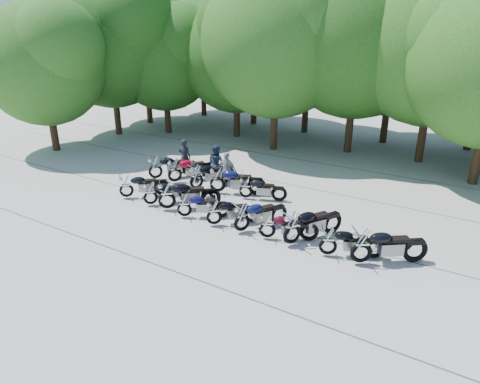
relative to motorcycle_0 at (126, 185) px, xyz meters
The scene contains 31 objects.
ground 5.43m from the motorcycle_0, ahead, with size 90.00×90.00×0.00m, color #A5A095.
tree_0 16.66m from the motorcycle_0, 129.13° to the left, with size 7.50×7.50×9.21m.
tree_1 13.31m from the motorcycle_0, 122.17° to the left, with size 6.97×6.97×8.55m.
tree_2 13.23m from the motorcycle_0, 98.80° to the left, with size 7.31×7.31×8.97m.
tree_3 12.19m from the motorcycle_0, 80.44° to the left, with size 8.70×8.70×10.67m.
tree_4 15.05m from the motorcycle_0, 64.69° to the left, with size 9.13×9.13×11.20m.
tree_5 17.13m from the motorcycle_0, 51.61° to the left, with size 9.04×9.04×11.10m.
tree_9 19.46m from the motorcycle_0, 115.71° to the left, with size 7.59×7.59×9.32m.
tree_10 17.36m from the motorcycle_0, 100.16° to the left, with size 7.78×7.78×9.55m.
tree_11 16.62m from the motorcycle_0, 84.23° to the left, with size 7.56×7.56×9.28m.
tree_12 18.13m from the motorcycle_0, 65.69° to the left, with size 7.88×7.88×9.67m.
tree_16 11.00m from the motorcycle_0, 160.34° to the left, with size 6.97×6.97×8.55m.
tree_17 13.66m from the motorcycle_0, 138.03° to the left, with size 8.31×8.31×10.20m.
motorcycle_0 is the anchor object (origin of this frame).
motorcycle_1 1.48m from the motorcycle_0, ahead, with size 0.64×2.11×1.19m, color black, non-canonical shape.
motorcycle_2 2.40m from the motorcycle_0, ahead, with size 0.77×2.53×1.43m, color black, non-canonical shape.
motorcycle_3 3.48m from the motorcycle_0, ahead, with size 0.62×2.05×1.16m, color #0C0C36, non-canonical shape.
motorcycle_4 4.92m from the motorcycle_0, ahead, with size 0.64×2.12×1.20m, color black, non-canonical shape.
motorcycle_5 6.11m from the motorcycle_0, ahead, with size 0.69×2.28×1.29m, color #0E133F, non-canonical shape.
motorcycle_6 7.16m from the motorcycle_0, ahead, with size 0.63×2.06×1.16m, color #330713, non-canonical shape.
motorcycle_7 8.11m from the motorcycle_0, ahead, with size 0.77×2.53×1.43m, color black, non-canonical shape.
motorcycle_8 9.44m from the motorcycle_0, ahead, with size 0.64×2.09×1.18m, color black, non-canonical shape.
motorcycle_9 10.53m from the motorcycle_0, ahead, with size 0.76×2.49×1.41m, color black, non-canonical shape.
motorcycle_10 2.61m from the motorcycle_0, 103.04° to the left, with size 0.74×2.43×1.37m, color black, non-canonical shape.
motorcycle_11 2.72m from the motorcycle_0, 78.29° to the left, with size 0.75×2.46×1.39m, color maroon, non-canonical shape.
motorcycle_12 3.17m from the motorcycle_0, 50.43° to the left, with size 0.74×2.43×1.37m, color black, non-canonical shape.
motorcycle_13 4.05m from the motorcycle_0, 40.39° to the left, with size 0.76×2.50×1.41m, color #0E123F, non-canonical shape.
motorcycle_14 5.28m from the motorcycle_0, 30.91° to the left, with size 0.63×2.06×1.16m, color black, non-canonical shape.
rider_0 4.03m from the motorcycle_0, 88.57° to the left, with size 0.67×0.44×1.83m, color black.
rider_1 4.44m from the motorcycle_0, 60.35° to the left, with size 0.91×0.71×1.88m, color #213346.
rider_2 4.66m from the motorcycle_0, 49.80° to the left, with size 0.99×0.41×1.70m, color #9E9EA1.
Camera 1 is at (8.17, -11.75, 7.20)m, focal length 32.00 mm.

